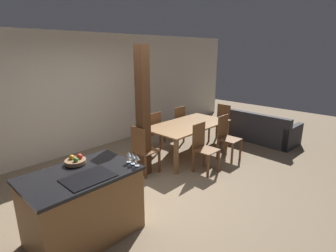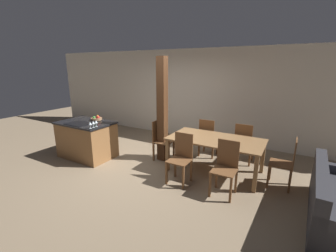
{
  "view_description": "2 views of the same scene",
  "coord_description": "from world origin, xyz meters",
  "px_view_note": "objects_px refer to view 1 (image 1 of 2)",
  "views": [
    {
      "loc": [
        -2.79,
        -3.02,
        2.31
      ],
      "look_at": [
        0.6,
        0.2,
        0.95
      ],
      "focal_mm": 28.0,
      "sensor_mm": 36.0,
      "label": 1
    },
    {
      "loc": [
        2.92,
        -3.84,
        2.19
      ],
      "look_at": [
        0.6,
        0.2,
        0.95
      ],
      "focal_mm": 24.0,
      "sensor_mm": 36.0,
      "label": 2
    }
  ],
  "objects_px": {
    "kitchen_island": "(83,205)",
    "dining_chair_far_left": "(152,131)",
    "dining_chair_near_left": "(203,147)",
    "dining_chair_near_right": "(227,137)",
    "wine_glass_middle": "(133,156)",
    "couch": "(259,130)",
    "wine_glass_far": "(129,154)",
    "wine_glass_near": "(137,158)",
    "timber_post": "(143,113)",
    "dining_chair_far_right": "(176,124)",
    "fruit_bowl": "(76,161)",
    "dining_table": "(188,127)",
    "dining_chair_foot_end": "(221,122)",
    "dining_chair_head_end": "(143,150)"
  },
  "relations": [
    {
      "from": "kitchen_island",
      "to": "dining_chair_far_left",
      "type": "bearing_deg",
      "value": 30.32
    },
    {
      "from": "dining_chair_near_left",
      "to": "dining_chair_far_left",
      "type": "xyz_separation_m",
      "value": [
        0.0,
        1.47,
        0.0
      ]
    },
    {
      "from": "dining_chair_near_right",
      "to": "wine_glass_middle",
      "type": "bearing_deg",
      "value": -173.61
    },
    {
      "from": "couch",
      "to": "wine_glass_far",
      "type": "bearing_deg",
      "value": 96.29
    },
    {
      "from": "couch",
      "to": "kitchen_island",
      "type": "bearing_deg",
      "value": 93.72
    },
    {
      "from": "wine_glass_near",
      "to": "wine_glass_far",
      "type": "relative_size",
      "value": 1.0
    },
    {
      "from": "dining_chair_far_left",
      "to": "couch",
      "type": "xyz_separation_m",
      "value": [
        2.55,
        -1.42,
        -0.24
      ]
    },
    {
      "from": "kitchen_island",
      "to": "dining_chair_far_left",
      "type": "distance_m",
      "value": 2.99
    },
    {
      "from": "wine_glass_near",
      "to": "dining_chair_far_left",
      "type": "bearing_deg",
      "value": 43.27
    },
    {
      "from": "timber_post",
      "to": "wine_glass_middle",
      "type": "bearing_deg",
      "value": -136.39
    },
    {
      "from": "kitchen_island",
      "to": "couch",
      "type": "height_order",
      "value": "kitchen_island"
    },
    {
      "from": "dining_chair_far_right",
      "to": "dining_chair_near_left",
      "type": "bearing_deg",
      "value": 59.46
    },
    {
      "from": "fruit_bowl",
      "to": "dining_chair_near_right",
      "type": "relative_size",
      "value": 0.28
    },
    {
      "from": "wine_glass_near",
      "to": "dining_table",
      "type": "xyz_separation_m",
      "value": [
        2.42,
        1.14,
        -0.35
      ]
    },
    {
      "from": "wine_glass_near",
      "to": "timber_post",
      "type": "height_order",
      "value": "timber_post"
    },
    {
      "from": "timber_post",
      "to": "dining_chair_far_left",
      "type": "bearing_deg",
      "value": 39.71
    },
    {
      "from": "wine_glass_far",
      "to": "dining_chair_far_right",
      "type": "bearing_deg",
      "value": 30.84
    },
    {
      "from": "dining_chair_foot_end",
      "to": "couch",
      "type": "xyz_separation_m",
      "value": [
        0.78,
        -0.69,
        -0.24
      ]
    },
    {
      "from": "dining_chair_far_right",
      "to": "dining_chair_head_end",
      "type": "bearing_deg",
      "value": 22.5
    },
    {
      "from": "wine_glass_far",
      "to": "dining_chair_foot_end",
      "type": "height_order",
      "value": "wine_glass_far"
    },
    {
      "from": "dining_chair_near_right",
      "to": "timber_post",
      "type": "xyz_separation_m",
      "value": [
        -1.73,
        0.74,
        0.7
      ]
    },
    {
      "from": "dining_chair_near_right",
      "to": "couch",
      "type": "bearing_deg",
      "value": 1.42
    },
    {
      "from": "wine_glass_middle",
      "to": "couch",
      "type": "height_order",
      "value": "wine_glass_middle"
    },
    {
      "from": "fruit_bowl",
      "to": "wine_glass_middle",
      "type": "relative_size",
      "value": 1.82
    },
    {
      "from": "timber_post",
      "to": "dining_chair_far_right",
      "type": "bearing_deg",
      "value": 22.6
    },
    {
      "from": "wine_glass_middle",
      "to": "dining_chair_near_right",
      "type": "xyz_separation_m",
      "value": [
        2.85,
        0.32,
        -0.5
      ]
    },
    {
      "from": "wine_glass_near",
      "to": "fruit_bowl",
      "type": "bearing_deg",
      "value": 127.99
    },
    {
      "from": "wine_glass_far",
      "to": "dining_chair_near_right",
      "type": "bearing_deg",
      "value": 4.73
    },
    {
      "from": "dining_chair_foot_end",
      "to": "timber_post",
      "type": "xyz_separation_m",
      "value": [
        -2.64,
        0.01,
        0.7
      ]
    },
    {
      "from": "dining_chair_near_right",
      "to": "dining_chair_head_end",
      "type": "distance_m",
      "value": 1.92
    },
    {
      "from": "dining_chair_near_left",
      "to": "couch",
      "type": "distance_m",
      "value": 2.56
    },
    {
      "from": "wine_glass_middle",
      "to": "dining_table",
      "type": "distance_m",
      "value": 2.66
    },
    {
      "from": "dining_chair_near_right",
      "to": "dining_chair_head_end",
      "type": "height_order",
      "value": "same"
    },
    {
      "from": "timber_post",
      "to": "wine_glass_near",
      "type": "bearing_deg",
      "value": -134.22
    },
    {
      "from": "wine_glass_near",
      "to": "dining_table",
      "type": "height_order",
      "value": "wine_glass_near"
    },
    {
      "from": "dining_table",
      "to": "dining_chair_head_end",
      "type": "xyz_separation_m",
      "value": [
        -1.34,
        -0.0,
        -0.15
      ]
    },
    {
      "from": "dining_chair_near_left",
      "to": "dining_chair_foot_end",
      "type": "bearing_deg",
      "value": 22.5
    },
    {
      "from": "kitchen_island",
      "to": "couch",
      "type": "xyz_separation_m",
      "value": [
        5.13,
        0.08,
        -0.18
      ]
    },
    {
      "from": "dining_table",
      "to": "dining_chair_foot_end",
      "type": "bearing_deg",
      "value": -0.0
    },
    {
      "from": "wine_glass_near",
      "to": "dining_chair_foot_end",
      "type": "xyz_separation_m",
      "value": [
        3.76,
        1.14,
        -0.5
      ]
    },
    {
      "from": "wine_glass_near",
      "to": "dining_chair_foot_end",
      "type": "distance_m",
      "value": 3.96
    },
    {
      "from": "dining_chair_near_right",
      "to": "dining_chair_far_right",
      "type": "distance_m",
      "value": 1.47
    },
    {
      "from": "kitchen_island",
      "to": "dining_chair_near_left",
      "type": "height_order",
      "value": "dining_chair_near_left"
    },
    {
      "from": "couch",
      "to": "timber_post",
      "type": "distance_m",
      "value": 3.61
    },
    {
      "from": "wine_glass_near",
      "to": "dining_chair_head_end",
      "type": "bearing_deg",
      "value": 46.44
    },
    {
      "from": "wine_glass_near",
      "to": "wine_glass_far",
      "type": "height_order",
      "value": "same"
    },
    {
      "from": "dining_chair_head_end",
      "to": "kitchen_island",
      "type": "bearing_deg",
      "value": 114.84
    },
    {
      "from": "wine_glass_middle",
      "to": "dining_chair_near_left",
      "type": "distance_m",
      "value": 2.07
    },
    {
      "from": "wine_glass_far",
      "to": "wine_glass_near",
      "type": "bearing_deg",
      "value": -90.0
    },
    {
      "from": "wine_glass_far",
      "to": "dining_table",
      "type": "relative_size",
      "value": 0.08
    }
  ]
}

